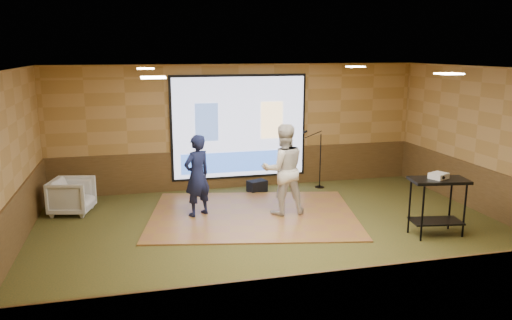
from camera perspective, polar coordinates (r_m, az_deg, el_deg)
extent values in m
plane|color=#2B3A1A|center=(9.21, 2.70, -8.69)|extent=(9.00, 9.00, 0.00)
cube|color=#A98046|center=(12.12, -1.96, 3.82)|extent=(9.00, 0.04, 3.00)
cube|color=#A98046|center=(5.64, 13.14, -6.73)|extent=(9.00, 0.04, 3.00)
cube|color=#A98046|center=(8.66, -27.06, -1.07)|extent=(0.04, 7.00, 3.00)
cube|color=#A98046|center=(10.94, 26.02, 1.61)|extent=(0.04, 7.00, 3.00)
cube|color=white|center=(8.59, 2.91, 10.31)|extent=(9.00, 7.00, 0.04)
cube|color=#442F16|center=(12.30, -1.91, -0.92)|extent=(9.00, 0.04, 0.95)
cube|color=#442F16|center=(6.06, 12.56, -15.87)|extent=(9.00, 0.04, 0.95)
cube|color=#442F16|center=(8.93, -26.28, -7.47)|extent=(0.04, 7.00, 0.95)
cube|color=#442F16|center=(11.14, 25.44, -3.57)|extent=(0.04, 7.00, 0.95)
cube|color=black|center=(12.07, -1.91, 3.78)|extent=(3.32, 0.03, 2.52)
cube|color=#B2BBE2|center=(12.04, -1.88, 3.76)|extent=(3.20, 0.02, 2.40)
cube|color=#40598E|center=(11.87, -5.66, 4.31)|extent=(0.55, 0.01, 0.90)
cube|color=#FCD492|center=(12.20, 1.82, 4.59)|extent=(0.55, 0.01, 0.90)
cube|color=blue|center=(12.18, -1.84, -0.20)|extent=(2.88, 0.01, 0.50)
cube|color=beige|center=(10.03, -12.51, 10.17)|extent=(0.32, 0.32, 0.02)
cube|color=beige|center=(11.07, 11.29, 10.41)|extent=(0.32, 0.32, 0.02)
cube|color=beige|center=(6.74, -11.67, 9.22)|extent=(0.32, 0.32, 0.02)
cube|color=beige|center=(8.20, 21.19, 9.18)|extent=(0.32, 0.32, 0.02)
cube|color=brown|center=(10.30, -0.35, -6.25)|extent=(4.70, 3.93, 0.03)
imported|color=#13193D|center=(10.07, -6.74, -1.78)|extent=(0.72, 0.65, 1.66)
imported|color=silver|center=(10.11, 3.14, -1.08)|extent=(0.91, 0.71, 1.86)
cylinder|color=black|center=(9.28, 18.49, -5.87)|extent=(0.04, 0.04, 1.01)
cylinder|color=black|center=(9.75, 22.74, -5.33)|extent=(0.04, 0.04, 1.01)
cylinder|color=black|center=(9.62, 17.14, -5.13)|extent=(0.04, 0.04, 1.01)
cylinder|color=black|center=(10.08, 21.31, -4.65)|extent=(0.04, 0.04, 1.01)
cube|color=black|center=(9.53, 20.19, -2.19)|extent=(1.01, 0.53, 0.05)
cube|color=black|center=(9.75, 19.85, -6.58)|extent=(0.90, 0.48, 0.03)
cube|color=silver|center=(9.54, 20.14, -1.70)|extent=(0.38, 0.36, 0.10)
cylinder|color=black|center=(12.44, 7.27, -3.08)|extent=(0.23, 0.23, 0.02)
cylinder|color=black|center=(12.28, 7.36, -0.12)|extent=(0.02, 0.02, 1.33)
cylinder|color=black|center=(12.08, 6.58, 2.92)|extent=(0.42, 0.02, 0.17)
cylinder|color=black|center=(12.00, 5.67, 3.22)|extent=(0.10, 0.05, 0.08)
imported|color=gray|center=(11.01, -20.29, -3.88)|extent=(0.97, 0.95, 0.74)
cube|color=black|center=(11.95, 0.12, -3.00)|extent=(0.51, 0.41, 0.27)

